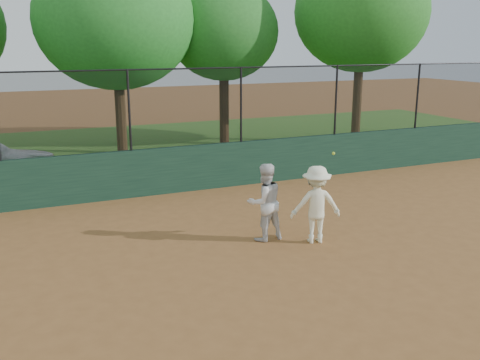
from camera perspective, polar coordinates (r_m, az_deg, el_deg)
name	(u,v)px	position (r m, az deg, el deg)	size (l,w,h in m)	color
ground	(250,289)	(8.69, 1.03, -11.58)	(80.00, 80.00, 0.00)	brown
back_wall	(152,172)	(13.87, -9.38, 0.85)	(26.00, 0.20, 1.20)	#1B3D2B
grass_strip	(110,152)	(19.74, -13.72, 2.90)	(36.00, 12.00, 0.01)	#2E5A1C
player_second	(265,202)	(10.51, 2.65, -2.37)	(0.75, 0.59, 1.55)	silver
player_main	(316,204)	(10.49, 8.10, -2.60)	(1.11, 0.83, 1.82)	white
fence_assembly	(148,108)	(13.58, -9.78, 7.56)	(26.00, 0.06, 2.00)	black
tree_2	(115,20)	(19.22, -13.15, 16.25)	(5.41, 4.91, 6.88)	#482F19
tree_3	(224,32)	(20.51, -1.76, 15.49)	(4.16, 3.78, 6.00)	#3D2614
tree_4	(362,12)	(21.51, 12.87, 17.06)	(5.18, 4.71, 7.17)	#473019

